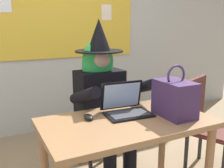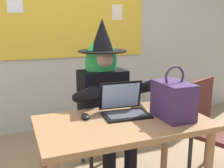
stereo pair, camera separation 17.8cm
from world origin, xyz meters
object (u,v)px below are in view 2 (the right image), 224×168
Objects in this scene: chair_extra_corner at (210,123)px; chair_at_desk at (101,117)px; desk_main at (123,135)px; computer_mouse at (85,116)px; laptop at (124,107)px; handbag at (173,100)px; person_costumed at (105,91)px.

chair_at_desk is at bearing -144.11° from chair_extra_corner.
desk_main is 0.30m from computer_mouse.
computer_mouse is at bearing -111.33° from chair_extra_corner.
handbag is (0.29, -0.21, 0.08)m from laptop.
handbag is at bearing 21.59° from chair_at_desk.
chair_at_desk is 0.63× the size of person_costumed.
computer_mouse is at bearing 159.91° from handbag.
chair_extra_corner is at bearing 61.39° from chair_at_desk.
chair_extra_corner reaches higher than computer_mouse.
handbag is at bearing 20.07° from person_costumed.
person_costumed is 1.00m from chair_extra_corner.
laptop is 0.40× the size of chair_extra_corner.
handbag reaches higher than chair_extra_corner.
laptop is 0.30m from computer_mouse.
chair_extra_corner is (0.87, -0.52, -0.01)m from chair_at_desk.
handbag is at bearing -18.51° from computer_mouse.
handbag is (0.27, -0.65, 0.07)m from person_costumed.
laptop is 0.93× the size of handbag.
laptop is at bearing -110.14° from chair_extra_corner.
desk_main is 1.33× the size of chair_extra_corner.
person_costumed reaches higher than handbag.
chair_at_desk is 2.55× the size of laptop.
desk_main is 1.33× the size of chair_at_desk.
chair_at_desk is 0.68m from computer_mouse.
computer_mouse is at bearing -177.58° from laptop.
chair_at_desk is (0.07, 0.70, -0.12)m from desk_main.
laptop reaches higher than desk_main.
desk_main is at bearing 167.30° from handbag.
computer_mouse is (-0.31, -0.44, -0.05)m from person_costumed.
person_costumed is 0.45m from laptop.
chair_extra_corner is at bearing 62.86° from person_costumed.
desk_main is 0.60m from person_costumed.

